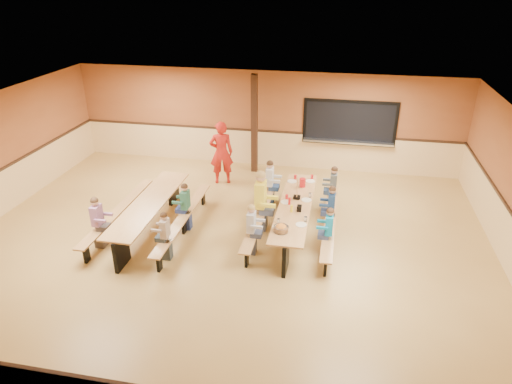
# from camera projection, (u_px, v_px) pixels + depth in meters

# --- Properties ---
(ground) EXTENTS (12.00, 12.00, 0.00)m
(ground) POSITION_uv_depth(u_px,v_px,m) (226.00, 246.00, 10.39)
(ground) COLOR #A1793D
(ground) RESTS_ON ground
(room_envelope) EXTENTS (12.04, 10.04, 3.02)m
(room_envelope) POSITION_uv_depth(u_px,v_px,m) (225.00, 219.00, 10.09)
(room_envelope) COLOR brown
(room_envelope) RESTS_ON ground
(kitchen_pass_through) EXTENTS (2.78, 0.28, 1.38)m
(kitchen_pass_through) POSITION_uv_depth(u_px,v_px,m) (349.00, 125.00, 13.68)
(kitchen_pass_through) COLOR black
(kitchen_pass_through) RESTS_ON ground
(structural_post) EXTENTS (0.18, 0.18, 3.00)m
(structural_post) POSITION_uv_depth(u_px,v_px,m) (254.00, 125.00, 13.66)
(structural_post) COLOR black
(structural_post) RESTS_ON ground
(cafeteria_table_main) EXTENTS (1.91, 3.70, 0.74)m
(cafeteria_table_main) POSITION_uv_depth(u_px,v_px,m) (295.00, 213.00, 10.68)
(cafeteria_table_main) COLOR #B17C46
(cafeteria_table_main) RESTS_ON ground
(cafeteria_table_second) EXTENTS (1.91, 3.70, 0.74)m
(cafeteria_table_second) POSITION_uv_depth(u_px,v_px,m) (150.00, 210.00, 10.82)
(cafeteria_table_second) COLOR #B17C46
(cafeteria_table_second) RESTS_ON ground
(seated_child_white_left) EXTENTS (0.36, 0.29, 1.18)m
(seated_child_white_left) POSITION_uv_depth(u_px,v_px,m) (251.00, 230.00, 9.87)
(seated_child_white_left) COLOR #BABAC0
(seated_child_white_left) RESTS_ON ground
(seated_adult_yellow) EXTENTS (0.50, 0.41, 1.49)m
(seated_adult_yellow) POSITION_uv_depth(u_px,v_px,m) (261.00, 201.00, 10.76)
(seated_adult_yellow) COLOR yellow
(seated_adult_yellow) RESTS_ON ground
(seated_child_grey_left) EXTENTS (0.38, 0.31, 1.23)m
(seated_child_grey_left) POSITION_uv_depth(u_px,v_px,m) (270.00, 183.00, 11.98)
(seated_child_grey_left) COLOR silver
(seated_child_grey_left) RESTS_ON ground
(seated_child_teal_right) EXTENTS (0.34, 0.28, 1.16)m
(seated_child_teal_right) POSITION_uv_depth(u_px,v_px,m) (329.00, 233.00, 9.79)
(seated_child_teal_right) COLOR #0F7AA4
(seated_child_teal_right) RESTS_ON ground
(seated_child_navy_right) EXTENTS (0.35, 0.29, 1.18)m
(seated_child_navy_right) POSITION_uv_depth(u_px,v_px,m) (331.00, 210.00, 10.72)
(seated_child_navy_right) COLOR navy
(seated_child_navy_right) RESTS_ON ground
(seated_child_char_right) EXTENTS (0.36, 0.29, 1.19)m
(seated_child_char_right) POSITION_uv_depth(u_px,v_px,m) (333.00, 189.00, 11.74)
(seated_child_char_right) COLOR #4C5355
(seated_child_char_right) RESTS_ON ground
(seated_child_purple_sec) EXTENTS (0.37, 0.31, 1.22)m
(seated_child_purple_sec) POSITION_uv_depth(u_px,v_px,m) (98.00, 223.00, 10.11)
(seated_child_purple_sec) COLOR #99648D
(seated_child_purple_sec) RESTS_ON ground
(seated_child_green_sec) EXTENTS (0.35, 0.29, 1.18)m
(seated_child_green_sec) POSITION_uv_depth(u_px,v_px,m) (186.00, 207.00, 10.84)
(seated_child_green_sec) COLOR #2B614A
(seated_child_green_sec) RESTS_ON ground
(seated_child_tan_sec) EXTENTS (0.32, 0.26, 1.12)m
(seated_child_tan_sec) POSITION_uv_depth(u_px,v_px,m) (166.00, 236.00, 9.69)
(seated_child_tan_sec) COLOR tan
(seated_child_tan_sec) RESTS_ON ground
(standing_woman) EXTENTS (0.79, 0.64, 1.87)m
(standing_woman) POSITION_uv_depth(u_px,v_px,m) (221.00, 153.00, 13.13)
(standing_woman) COLOR red
(standing_woman) RESTS_ON ground
(punch_pitcher) EXTENTS (0.16, 0.16, 0.22)m
(punch_pitcher) POSITION_uv_depth(u_px,v_px,m) (302.00, 183.00, 11.46)
(punch_pitcher) COLOR red
(punch_pitcher) RESTS_ON cafeteria_table_main
(chip_bowl) EXTENTS (0.32, 0.32, 0.15)m
(chip_bowl) POSITION_uv_depth(u_px,v_px,m) (281.00, 228.00, 9.48)
(chip_bowl) COLOR orange
(chip_bowl) RESTS_ON cafeteria_table_main
(napkin_dispenser) EXTENTS (0.10, 0.14, 0.13)m
(napkin_dispenser) POSITION_uv_depth(u_px,v_px,m) (299.00, 208.00, 10.31)
(napkin_dispenser) COLOR black
(napkin_dispenser) RESTS_ON cafeteria_table_main
(condiment_mustard) EXTENTS (0.06, 0.06, 0.17)m
(condiment_mustard) POSITION_uv_depth(u_px,v_px,m) (292.00, 209.00, 10.25)
(condiment_mustard) COLOR yellow
(condiment_mustard) RESTS_ON cafeteria_table_main
(condiment_ketchup) EXTENTS (0.06, 0.06, 0.17)m
(condiment_ketchup) POSITION_uv_depth(u_px,v_px,m) (289.00, 201.00, 10.59)
(condiment_ketchup) COLOR #B2140F
(condiment_ketchup) RESTS_ON cafeteria_table_main
(table_paddle) EXTENTS (0.16, 0.16, 0.56)m
(table_paddle) POSITION_uv_depth(u_px,v_px,m) (297.00, 193.00, 10.85)
(table_paddle) COLOR black
(table_paddle) RESTS_ON cafeteria_table_main
(place_settings) EXTENTS (0.65, 3.30, 0.11)m
(place_settings) POSITION_uv_depth(u_px,v_px,m) (295.00, 203.00, 10.57)
(place_settings) COLOR beige
(place_settings) RESTS_ON cafeteria_table_main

